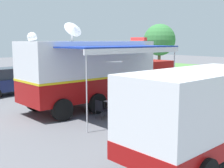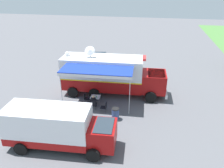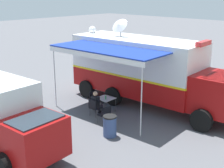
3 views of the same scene
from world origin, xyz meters
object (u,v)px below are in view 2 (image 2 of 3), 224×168
object	(u,v)px
command_truck	(110,74)
support_truck	(57,128)
water_bottle	(97,96)
seated_responder	(94,101)
trash_bin	(115,114)
car_behind_truck	(98,61)
folding_table	(95,97)
folding_chair_at_table	(93,104)
folding_chair_spare_by_truck	(105,107)
folding_chair_beside_table	(86,98)

from	to	relation	value
command_truck	support_truck	xyz separation A→B (m)	(7.79, -1.80, -0.56)
water_bottle	seated_responder	world-z (taller)	seated_responder
water_bottle	trash_bin	distance (m)	2.60
trash_bin	car_behind_truck	size ratio (longest dim) A/B	0.20
folding_table	folding_chair_at_table	world-z (taller)	folding_chair_at_table
command_truck	folding_chair_at_table	world-z (taller)	command_truck
folding_chair_spare_by_truck	support_truck	xyz separation A→B (m)	(4.46, -2.00, 0.87)
folding_table	car_behind_truck	world-z (taller)	car_behind_truck
folding_chair_at_table	support_truck	xyz separation A→B (m)	(4.73, -0.97, 0.87)
seated_responder	trash_bin	distance (m)	2.39
trash_bin	support_truck	xyz separation A→B (m)	(3.69, -3.01, 0.93)
folding_table	car_behind_truck	distance (m)	9.04
folding_table	folding_chair_spare_by_truck	world-z (taller)	folding_chair_spare_by_truck
car_behind_truck	seated_responder	bearing A→B (deg)	12.18
water_bottle	seated_responder	bearing A→B (deg)	-14.30
folding_chair_beside_table	support_truck	size ratio (longest dim) A/B	0.13
water_bottle	folding_chair_beside_table	distance (m)	1.05
command_truck	seated_responder	distance (m)	3.26
folding_table	car_behind_truck	bearing A→B (deg)	-167.11
folding_chair_spare_by_truck	support_truck	world-z (taller)	support_truck
folding_table	folding_chair_spare_by_truck	bearing A→B (deg)	44.63
seated_responder	water_bottle	bearing A→B (deg)	165.70
folding_chair_at_table	support_truck	size ratio (longest dim) A/B	0.13
folding_table	command_truck	bearing A→B (deg)	159.38
support_truck	car_behind_truck	bearing A→B (deg)	-175.73
folding_chair_beside_table	car_behind_truck	xyz separation A→B (m)	(-8.77, -1.17, 0.37)
water_bottle	folding_chair_spare_by_truck	bearing A→B (deg)	43.93
seated_responder	car_behind_truck	distance (m)	9.64
folding_chair_at_table	trash_bin	size ratio (longest dim) A/B	0.96
folding_chair_at_table	folding_table	bearing A→B (deg)	-178.07
folding_chair_at_table	support_truck	distance (m)	4.90
command_truck	car_behind_truck	xyz separation A→B (m)	(-6.54, -2.87, -1.06)
folding_chair_spare_by_truck	folding_chair_beside_table	bearing A→B (deg)	-120.21
water_bottle	folding_chair_at_table	size ratio (longest dim) A/B	0.26
folding_chair_at_table	trash_bin	xyz separation A→B (m)	(1.03, 2.04, -0.06)
folding_chair_at_table	water_bottle	bearing A→B (deg)	170.37
folding_table	seated_responder	world-z (taller)	seated_responder
trash_bin	command_truck	bearing A→B (deg)	-163.49
folding_chair_spare_by_truck	seated_responder	xyz separation A→B (m)	(-0.46, -1.04, 0.14)
command_truck	folding_chair_beside_table	xyz separation A→B (m)	(2.23, -1.70, -1.43)
folding_table	car_behind_truck	size ratio (longest dim) A/B	0.19
trash_bin	folding_chair_beside_table	bearing A→B (deg)	-122.69
folding_table	support_truck	xyz separation A→B (m)	(5.53, -0.95, 0.71)
seated_responder	car_behind_truck	world-z (taller)	car_behind_truck
folding_chair_at_table	trash_bin	bearing A→B (deg)	63.18
folding_table	trash_bin	distance (m)	2.77
folding_chair_beside_table	seated_responder	distance (m)	1.09
folding_chair_spare_by_truck	car_behind_truck	size ratio (longest dim) A/B	0.20
seated_responder	car_behind_truck	size ratio (longest dim) A/B	0.28
seated_responder	support_truck	distance (m)	5.06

